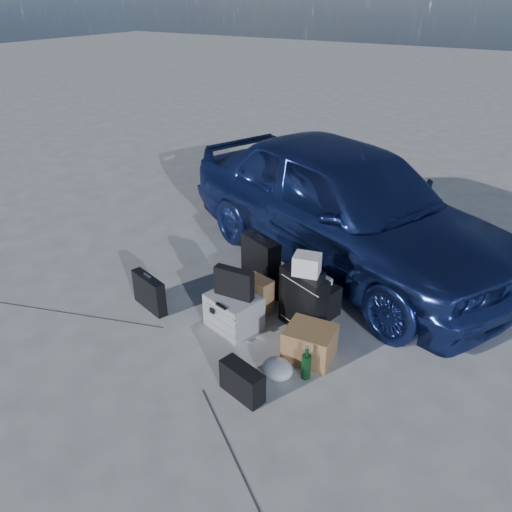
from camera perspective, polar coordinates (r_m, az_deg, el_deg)
The scene contains 16 objects.
ground at distance 5.11m, azimuth -3.22°, elevation -9.22°, with size 60.00×60.00×0.00m, color #B9B8B3.
car at distance 6.23m, azimuth 10.07°, elevation 5.86°, with size 1.84×4.58×1.56m, color navy.
pelican_case at distance 5.15m, azimuth -2.54°, elevation -6.34°, with size 0.50×0.41×0.37m, color #9FA2A4.
laptop_bag at distance 4.98m, azimuth -2.53°, elevation -3.08°, with size 0.41×0.10×0.31m, color black.
briefcase at distance 5.55m, azimuth -12.10°, elevation -4.09°, with size 0.50×0.11×0.39m, color black.
suitcase_left at distance 5.68m, azimuth 0.52°, elevation -0.97°, with size 0.51×0.19×0.67m, color black.
suitcase_right at distance 5.07m, azimuth 5.40°, elevation -5.18°, with size 0.54×0.19×0.65m, color black.
white_carton at distance 4.86m, azimuth 5.84°, elevation -0.97°, with size 0.25×0.20×0.20m, color beige.
duffel_bag at distance 5.48m, azimuth 5.96°, elevation -4.33°, with size 0.69×0.29×0.34m, color black.
flat_box_white at distance 5.36m, azimuth 6.20°, elevation -2.57°, with size 0.39×0.29×0.07m, color beige.
flat_box_black at distance 5.32m, azimuth 6.10°, elevation -1.96°, with size 0.29×0.21×0.06m, color black.
kraft_bag at distance 5.37m, azimuth 0.31°, elevation -4.48°, with size 0.30×0.18×0.40m, color #AE754C.
cardboard_box at distance 4.79m, azimuth 6.15°, elevation -9.88°, with size 0.44×0.38×0.33m, color brown.
plastic_bag at distance 4.61m, azimuth 2.47°, elevation -12.74°, with size 0.30×0.26×0.17m, color silver.
messenger_bag at distance 4.39m, azimuth -1.59°, elevation -14.13°, with size 0.42×0.16×0.30m, color black.
green_bottle at distance 4.56m, azimuth 5.77°, elevation -12.03°, with size 0.09×0.09×0.34m, color black.
Camera 1 is at (2.38, -3.29, 3.11)m, focal length 35.00 mm.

